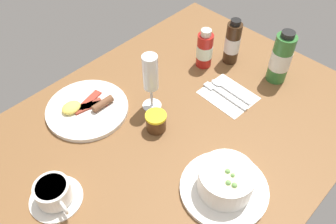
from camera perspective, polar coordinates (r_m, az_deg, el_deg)
ground_plane at (r=103.67cm, az=1.81°, el=-2.70°), size 110.00×84.00×3.00cm
porridge_bowl at (r=87.97cm, az=9.39°, el=-11.21°), size 22.33×22.33×8.88cm
cutlery_setting at (r=112.54cm, az=9.67°, el=2.91°), size 13.86×16.98×0.90cm
coffee_cup at (r=90.60cm, az=-18.16°, el=-12.54°), size 13.15×13.70×6.08cm
wine_glass at (r=99.26cm, az=-2.93°, el=5.96°), size 5.92×5.92×19.19cm
jam_jar at (r=99.61cm, az=-1.97°, el=-1.59°), size 6.12×6.12×5.68cm
sauce_bottle_brown at (r=121.21cm, az=10.49°, el=11.08°), size 5.17×5.17×16.39cm
sauce_bottle_red at (r=118.95cm, az=6.00°, el=10.11°), size 5.43×5.43×14.06cm
sauce_bottle_green at (r=116.87cm, az=18.00°, el=8.37°), size 6.51×6.51×18.26cm
breakfast_plate at (r=108.47cm, az=-13.13°, el=0.54°), size 24.86×24.86×3.70cm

